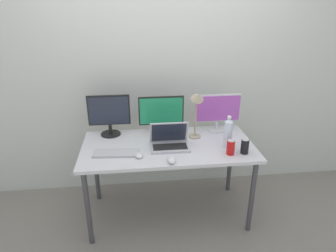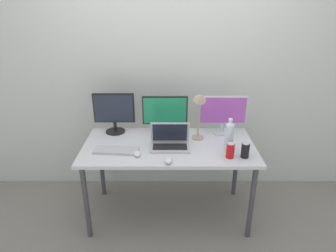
{
  "view_description": "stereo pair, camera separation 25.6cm",
  "coord_description": "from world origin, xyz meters",
  "px_view_note": "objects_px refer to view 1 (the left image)",
  "views": [
    {
      "loc": [
        -0.26,
        -2.34,
        1.92
      ],
      "look_at": [
        0.0,
        0.0,
        0.92
      ],
      "focal_mm": 32.0,
      "sensor_mm": 36.0,
      "label": 1
    },
    {
      "loc": [
        -0.01,
        -2.36,
        1.92
      ],
      "look_at": [
        0.0,
        0.0,
        0.92
      ],
      "focal_mm": 32.0,
      "sensor_mm": 36.0,
      "label": 2
    }
  ],
  "objects_px": {
    "monitor_center": "(161,114)",
    "monitor_right": "(218,111)",
    "mouse_by_laptop": "(139,155)",
    "soda_can_by_laptop": "(231,147)",
    "monitor_left": "(109,114)",
    "mouse_by_keyboard": "(172,160)",
    "desk_lamp": "(197,106)",
    "water_bottle": "(228,133)",
    "soda_can_near_keyboard": "(245,146)",
    "laptop_silver": "(169,141)",
    "keyboard_main": "(116,153)",
    "work_desk": "(168,152)"
  },
  "relations": [
    {
      "from": "monitor_center",
      "to": "monitor_right",
      "type": "relative_size",
      "value": 0.94
    },
    {
      "from": "monitor_right",
      "to": "mouse_by_laptop",
      "type": "xyz_separation_m",
      "value": [
        -0.76,
        -0.46,
        -0.19
      ]
    },
    {
      "from": "mouse_by_laptop",
      "to": "soda_can_by_laptop",
      "type": "bearing_deg",
      "value": -9.48
    },
    {
      "from": "monitor_left",
      "to": "mouse_by_keyboard",
      "type": "bearing_deg",
      "value": -48.7
    },
    {
      "from": "desk_lamp",
      "to": "soda_can_by_laptop",
      "type": "bearing_deg",
      "value": -54.47
    },
    {
      "from": "monitor_center",
      "to": "mouse_by_keyboard",
      "type": "xyz_separation_m",
      "value": [
        0.03,
        -0.55,
        -0.18
      ]
    },
    {
      "from": "water_bottle",
      "to": "soda_can_by_laptop",
      "type": "distance_m",
      "value": 0.14
    },
    {
      "from": "monitor_left",
      "to": "water_bottle",
      "type": "relative_size",
      "value": 1.34
    },
    {
      "from": "monitor_left",
      "to": "mouse_by_laptop",
      "type": "height_order",
      "value": "monitor_left"
    },
    {
      "from": "mouse_by_keyboard",
      "to": "mouse_by_laptop",
      "type": "height_order",
      "value": "mouse_by_keyboard"
    },
    {
      "from": "water_bottle",
      "to": "desk_lamp",
      "type": "relative_size",
      "value": 0.62
    },
    {
      "from": "monitor_center",
      "to": "water_bottle",
      "type": "distance_m",
      "value": 0.64
    },
    {
      "from": "monitor_center",
      "to": "water_bottle",
      "type": "height_order",
      "value": "monitor_center"
    },
    {
      "from": "monitor_right",
      "to": "soda_can_by_laptop",
      "type": "relative_size",
      "value": 3.53
    },
    {
      "from": "mouse_by_laptop",
      "to": "soda_can_near_keyboard",
      "type": "bearing_deg",
      "value": -8.88
    },
    {
      "from": "soda_can_near_keyboard",
      "to": "soda_can_by_laptop",
      "type": "relative_size",
      "value": 1.0
    },
    {
      "from": "soda_can_near_keyboard",
      "to": "monitor_center",
      "type": "bearing_deg",
      "value": 144.4
    },
    {
      "from": "monitor_left",
      "to": "mouse_by_keyboard",
      "type": "relative_size",
      "value": 3.53
    },
    {
      "from": "mouse_by_keyboard",
      "to": "desk_lamp",
      "type": "height_order",
      "value": "desk_lamp"
    },
    {
      "from": "monitor_right",
      "to": "soda_can_near_keyboard",
      "type": "height_order",
      "value": "monitor_right"
    },
    {
      "from": "monitor_left",
      "to": "monitor_right",
      "type": "relative_size",
      "value": 0.87
    },
    {
      "from": "water_bottle",
      "to": "laptop_silver",
      "type": "bearing_deg",
      "value": 172.41
    },
    {
      "from": "monitor_left",
      "to": "soda_can_by_laptop",
      "type": "relative_size",
      "value": 3.07
    },
    {
      "from": "monitor_right",
      "to": "water_bottle",
      "type": "bearing_deg",
      "value": -90.51
    },
    {
      "from": "monitor_center",
      "to": "mouse_by_keyboard",
      "type": "relative_size",
      "value": 3.81
    },
    {
      "from": "monitor_center",
      "to": "keyboard_main",
      "type": "relative_size",
      "value": 1.12
    },
    {
      "from": "mouse_by_keyboard",
      "to": "soda_can_by_laptop",
      "type": "height_order",
      "value": "soda_can_by_laptop"
    },
    {
      "from": "soda_can_by_laptop",
      "to": "keyboard_main",
      "type": "bearing_deg",
      "value": 173.81
    },
    {
      "from": "keyboard_main",
      "to": "soda_can_by_laptop",
      "type": "xyz_separation_m",
      "value": [
        0.94,
        -0.1,
        0.05
      ]
    },
    {
      "from": "monitor_right",
      "to": "keyboard_main",
      "type": "xyz_separation_m",
      "value": [
        -0.95,
        -0.39,
        -0.19
      ]
    },
    {
      "from": "mouse_by_keyboard",
      "to": "water_bottle",
      "type": "height_order",
      "value": "water_bottle"
    },
    {
      "from": "keyboard_main",
      "to": "soda_can_near_keyboard",
      "type": "bearing_deg",
      "value": -0.77
    },
    {
      "from": "laptop_silver",
      "to": "soda_can_by_laptop",
      "type": "bearing_deg",
      "value": -21.24
    },
    {
      "from": "soda_can_near_keyboard",
      "to": "soda_can_by_laptop",
      "type": "bearing_deg",
      "value": -178.21
    },
    {
      "from": "monitor_right",
      "to": "mouse_by_laptop",
      "type": "height_order",
      "value": "monitor_right"
    },
    {
      "from": "work_desk",
      "to": "soda_can_by_laptop",
      "type": "relative_size",
      "value": 11.92
    },
    {
      "from": "monitor_left",
      "to": "soda_can_by_laptop",
      "type": "bearing_deg",
      "value": -26.49
    },
    {
      "from": "monitor_left",
      "to": "monitor_right",
      "type": "height_order",
      "value": "monitor_left"
    },
    {
      "from": "monitor_center",
      "to": "soda_can_near_keyboard",
      "type": "bearing_deg",
      "value": -35.6
    },
    {
      "from": "mouse_by_keyboard",
      "to": "soda_can_near_keyboard",
      "type": "relative_size",
      "value": 0.87
    },
    {
      "from": "work_desk",
      "to": "water_bottle",
      "type": "relative_size",
      "value": 5.21
    },
    {
      "from": "mouse_by_keyboard",
      "to": "laptop_silver",
      "type": "bearing_deg",
      "value": 87.72
    },
    {
      "from": "laptop_silver",
      "to": "soda_can_near_keyboard",
      "type": "height_order",
      "value": "laptop_silver"
    },
    {
      "from": "monitor_center",
      "to": "mouse_by_keyboard",
      "type": "distance_m",
      "value": 0.58
    },
    {
      "from": "mouse_by_laptop",
      "to": "water_bottle",
      "type": "distance_m",
      "value": 0.77
    },
    {
      "from": "laptop_silver",
      "to": "mouse_by_keyboard",
      "type": "distance_m",
      "value": 0.27
    },
    {
      "from": "laptop_silver",
      "to": "mouse_by_keyboard",
      "type": "bearing_deg",
      "value": -93.09
    },
    {
      "from": "monitor_center",
      "to": "mouse_by_laptop",
      "type": "height_order",
      "value": "monitor_center"
    },
    {
      "from": "mouse_by_laptop",
      "to": "water_bottle",
      "type": "xyz_separation_m",
      "value": [
        0.76,
        0.09,
        0.12
      ]
    },
    {
      "from": "work_desk",
      "to": "soda_can_near_keyboard",
      "type": "bearing_deg",
      "value": -19.94
    }
  ]
}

